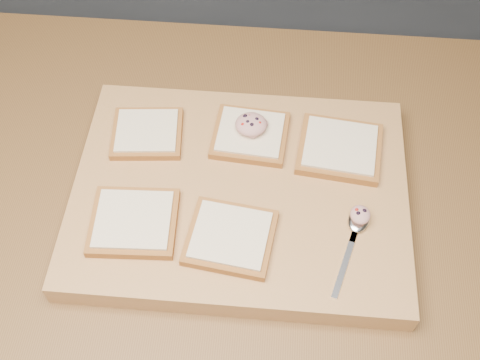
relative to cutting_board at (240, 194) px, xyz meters
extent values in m
cube|color=slate|center=(0.12, 0.02, -0.50)|extent=(1.90, 0.75, 0.84)
cube|color=brown|center=(0.12, 0.02, -0.05)|extent=(2.00, 0.80, 0.06)
cube|color=tan|center=(0.00, 0.00, 0.00)|extent=(0.52, 0.39, 0.04)
cube|color=#9A5527|center=(-0.16, 0.09, 0.03)|extent=(0.12, 0.11, 0.01)
cube|color=beige|center=(-0.16, 0.09, 0.03)|extent=(0.11, 0.10, 0.00)
cube|color=#9A5527|center=(0.01, 0.10, 0.03)|extent=(0.13, 0.12, 0.01)
cube|color=beige|center=(0.01, 0.10, 0.04)|extent=(0.11, 0.10, 0.00)
cube|color=#9A5527|center=(0.15, 0.08, 0.03)|extent=(0.14, 0.13, 0.01)
cube|color=beige|center=(0.15, 0.08, 0.04)|extent=(0.12, 0.11, 0.00)
cube|color=#9A5527|center=(-0.15, -0.08, 0.03)|extent=(0.13, 0.12, 0.01)
cube|color=beige|center=(-0.15, -0.08, 0.04)|extent=(0.11, 0.10, 0.00)
cube|color=#9A5527|center=(-0.01, -0.09, 0.03)|extent=(0.14, 0.13, 0.01)
cube|color=beige|center=(-0.01, -0.09, 0.04)|extent=(0.12, 0.11, 0.00)
ellipsoid|color=tan|center=(0.01, 0.10, 0.05)|extent=(0.05, 0.05, 0.02)
sphere|color=black|center=(0.02, 0.11, 0.06)|extent=(0.01, 0.01, 0.01)
sphere|color=black|center=(0.00, 0.11, 0.06)|extent=(0.01, 0.01, 0.01)
sphere|color=black|center=(0.01, 0.10, 0.06)|extent=(0.01, 0.01, 0.01)
sphere|color=black|center=(0.00, 0.10, 0.06)|extent=(0.01, 0.01, 0.01)
sphere|color=#A5140C|center=(0.02, 0.10, 0.06)|extent=(0.01, 0.01, 0.01)
sphere|color=#A5140C|center=(0.01, 0.11, 0.06)|extent=(0.01, 0.01, 0.01)
sphere|color=#A5140C|center=(0.00, 0.10, 0.06)|extent=(0.01, 0.01, 0.01)
ellipsoid|color=silver|center=(0.18, -0.05, 0.03)|extent=(0.04, 0.05, 0.01)
cube|color=silver|center=(0.17, -0.07, 0.02)|extent=(0.02, 0.03, 0.00)
cube|color=silver|center=(0.16, -0.12, 0.02)|extent=(0.04, 0.11, 0.00)
ellipsoid|color=tan|center=(0.18, -0.05, 0.04)|extent=(0.03, 0.03, 0.02)
sphere|color=black|center=(0.19, -0.04, 0.05)|extent=(0.01, 0.01, 0.01)
sphere|color=black|center=(0.18, -0.05, 0.05)|extent=(0.01, 0.01, 0.01)
sphere|color=#A5140C|center=(0.17, -0.04, 0.05)|extent=(0.01, 0.01, 0.01)
camera|label=1|loc=(0.04, -0.52, 0.79)|focal=45.00mm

